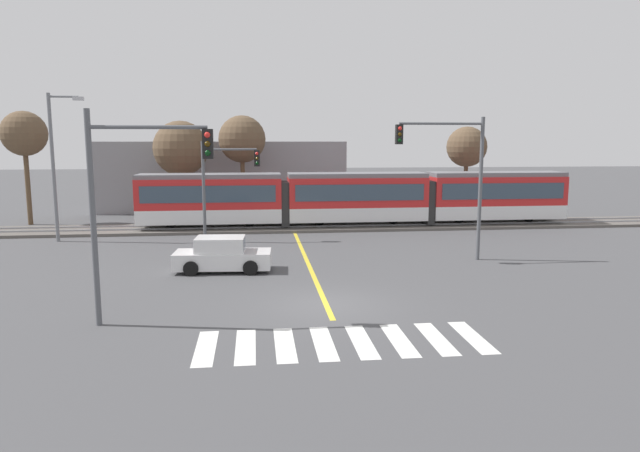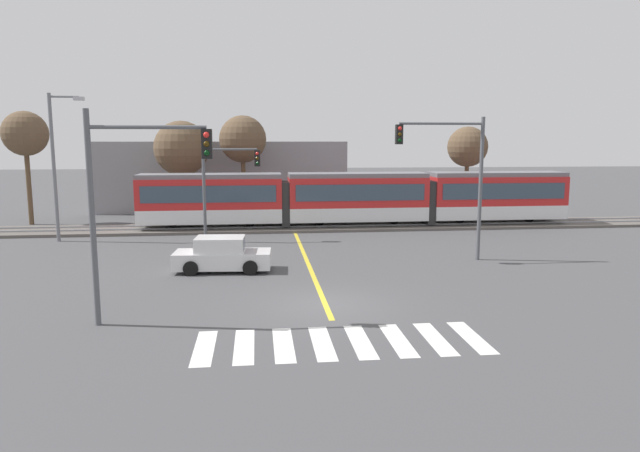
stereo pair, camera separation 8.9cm
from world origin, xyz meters
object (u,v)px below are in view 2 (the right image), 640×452
at_px(traffic_light_far_left, 224,176).
at_px(bare_tree_west, 181,149).
at_px(bare_tree_far_west, 25,135).
at_px(bare_tree_far_east, 468,147).
at_px(traffic_light_mid_right, 454,165).
at_px(traffic_light_near_left, 131,187).
at_px(light_rail_tram, 357,197).
at_px(sedan_crossing, 222,255).
at_px(bare_tree_east, 243,140).
at_px(street_lamp_west, 56,159).

distance_m(traffic_light_far_left, bare_tree_west, 10.83).
bearing_deg(bare_tree_west, traffic_light_far_left, -70.64).
xyz_separation_m(bare_tree_far_west, bare_tree_far_east, (31.51, 1.88, -0.92)).
bearing_deg(traffic_light_mid_right, bare_tree_far_west, 149.28).
xyz_separation_m(traffic_light_mid_right, traffic_light_near_left, (-13.01, -8.19, -0.22)).
distance_m(light_rail_tram, bare_tree_far_east, 11.55).
height_order(light_rail_tram, traffic_light_far_left, traffic_light_far_left).
xyz_separation_m(sedan_crossing, bare_tree_far_west, (-13.84, 15.69, 5.40)).
xyz_separation_m(sedan_crossing, traffic_light_mid_right, (10.77, 1.07, 3.84)).
bearing_deg(bare_tree_west, bare_tree_east, 1.95).
relative_size(bare_tree_far_west, bare_tree_far_east, 1.13).
height_order(light_rail_tram, bare_tree_west, bare_tree_west).
height_order(light_rail_tram, traffic_light_mid_right, traffic_light_mid_right).
xyz_separation_m(traffic_light_near_left, street_lamp_west, (-7.33, 15.73, 0.38)).
bearing_deg(street_lamp_west, bare_tree_west, 57.75).
distance_m(light_rail_tram, bare_tree_far_west, 22.64).
xyz_separation_m(light_rail_tram, bare_tree_west, (-11.95, 5.79, 3.07)).
distance_m(bare_tree_west, bare_tree_east, 4.48).
bearing_deg(street_lamp_west, traffic_light_near_left, -65.01).
bearing_deg(bare_tree_far_east, sedan_crossing, -135.14).
bearing_deg(bare_tree_west, street_lamp_west, -122.25).
bearing_deg(traffic_light_far_left, sedan_crossing, -87.85).
bearing_deg(bare_tree_far_west, bare_tree_east, 8.44).
xyz_separation_m(bare_tree_west, bare_tree_far_east, (21.51, -0.10, 0.06)).
distance_m(light_rail_tram, traffic_light_far_left, 9.60).
bearing_deg(bare_tree_far_west, bare_tree_far_east, 3.42).
distance_m(traffic_light_mid_right, bare_tree_far_east, 17.90).
distance_m(light_rail_tram, bare_tree_east, 10.28).
distance_m(street_lamp_west, bare_tree_far_west, 8.39).
height_order(bare_tree_east, bare_tree_far_east, bare_tree_east).
relative_size(light_rail_tram, sedan_crossing, 6.52).
bearing_deg(bare_tree_far_west, sedan_crossing, -48.59).
distance_m(street_lamp_west, bare_tree_east, 13.77).
distance_m(traffic_light_far_left, bare_tree_far_west, 15.99).
bearing_deg(sedan_crossing, light_rail_tram, 55.70).
bearing_deg(bare_tree_east, bare_tree_far_west, -171.56).
xyz_separation_m(traffic_light_far_left, bare_tree_far_east, (17.95, 10.03, 1.47)).
xyz_separation_m(light_rail_tram, bare_tree_far_west, (-21.95, 3.80, 4.05)).
bearing_deg(street_lamp_west, sedan_crossing, -41.95).
distance_m(traffic_light_near_left, bare_tree_east, 25.16).
bearing_deg(bare_tree_east, light_rail_tram, -38.32).
bearing_deg(traffic_light_near_left, bare_tree_far_east, 51.13).
height_order(street_lamp_west, bare_tree_west, street_lamp_west).
height_order(bare_tree_west, bare_tree_far_east, bare_tree_west).
bearing_deg(bare_tree_west, light_rail_tram, -25.86).
bearing_deg(bare_tree_far_east, bare_tree_east, 179.14).
distance_m(sedan_crossing, bare_tree_far_east, 25.32).
xyz_separation_m(traffic_light_mid_right, traffic_light_far_left, (-11.05, 6.48, -0.83)).
xyz_separation_m(light_rail_tram, traffic_light_far_left, (-8.39, -4.34, 1.67)).
distance_m(traffic_light_far_left, bare_tree_far_east, 20.61).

